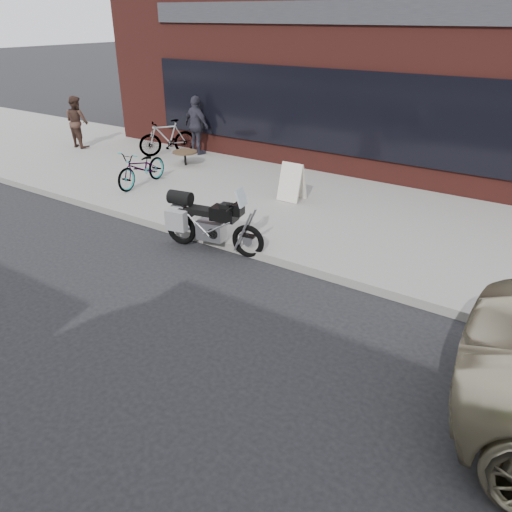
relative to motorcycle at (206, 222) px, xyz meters
The scene contains 10 objects.
ground 4.11m from the motorcycle, 71.36° to the right, with size 120.00×120.00×0.00m, color black.
near_sidewalk 3.43m from the motorcycle, 67.52° to the left, with size 44.00×6.00×0.15m, color gray.
storefront 10.29m from the motorcycle, 93.95° to the left, with size 14.00×10.07×4.50m.
motorcycle is the anchor object (origin of this frame).
bicycle_front 3.79m from the motorcycle, 152.90° to the left, with size 0.57×1.64×0.86m, color gray.
bicycle_rear 6.41m from the motorcycle, 139.19° to the left, with size 0.47×1.67×1.00m, color gray.
sandwich_sign 2.85m from the motorcycle, 87.78° to the left, with size 0.52×0.48×0.82m.
cafe_table 5.18m from the motorcycle, 135.57° to the left, with size 0.67×0.67×0.38m.
cafe_patron_left 8.50m from the motorcycle, 156.51° to the left, with size 0.74×0.58×1.53m, color #432C23.
cafe_patron_right 6.35m from the motorcycle, 131.52° to the left, with size 0.97×0.40×1.65m, color #33313F.
Camera 1 is at (4.05, -2.48, 3.88)m, focal length 35.00 mm.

